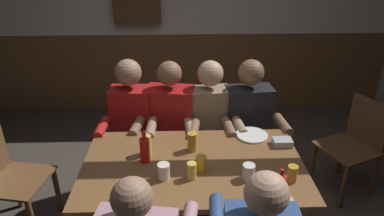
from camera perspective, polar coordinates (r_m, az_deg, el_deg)
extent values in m
cube|color=brown|center=(4.74, -0.90, 5.92)|extent=(5.29, 0.12, 1.05)
cube|color=brown|center=(2.46, 0.20, -9.40)|extent=(1.52, 0.91, 0.04)
cylinder|color=brown|center=(3.04, -13.27, -11.09)|extent=(0.08, 0.08, 0.71)
cylinder|color=brown|center=(3.08, 12.93, -10.58)|extent=(0.08, 0.08, 0.71)
cube|color=#AD1919|center=(3.13, -9.76, -1.44)|extent=(0.35, 0.23, 0.54)
sphere|color=#9E755B|center=(2.97, -10.36, 5.68)|extent=(0.23, 0.23, 0.23)
cylinder|color=#33724C|center=(3.11, -8.15, -6.87)|extent=(0.15, 0.42, 0.13)
cylinder|color=#33724C|center=(3.15, -11.57, -6.78)|extent=(0.15, 0.42, 0.13)
cylinder|color=#33724C|center=(3.11, -8.38, -13.10)|extent=(0.10, 0.10, 0.42)
cylinder|color=#33724C|center=(3.14, -11.86, -12.94)|extent=(0.10, 0.10, 0.42)
cylinder|color=#9E755B|center=(2.87, -6.66, -3.29)|extent=(0.09, 0.28, 0.08)
cylinder|color=#AD1919|center=(2.95, -14.45, -3.16)|extent=(0.09, 0.28, 0.08)
cube|color=#AD1919|center=(3.10, -3.48, -1.38)|extent=(0.44, 0.30, 0.54)
sphere|color=brown|center=(2.94, -3.69, 5.64)|extent=(0.21, 0.21, 0.21)
cylinder|color=#6B2D66|center=(3.09, -1.75, -6.84)|extent=(0.19, 0.42, 0.13)
cylinder|color=#6B2D66|center=(3.13, -5.85, -6.53)|extent=(0.19, 0.42, 0.13)
cylinder|color=#6B2D66|center=(3.09, -2.24, -13.04)|extent=(0.10, 0.10, 0.42)
cylinder|color=#6B2D66|center=(3.13, -6.42, -12.65)|extent=(0.10, 0.10, 0.42)
cylinder|color=brown|center=(2.84, 0.27, -3.56)|extent=(0.12, 0.29, 0.08)
cylinder|color=brown|center=(2.92, -8.92, -2.96)|extent=(0.12, 0.29, 0.08)
cube|color=#997F60|center=(3.11, 2.84, -1.37)|extent=(0.37, 0.25, 0.53)
sphere|color=tan|center=(2.95, 3.01, 5.63)|extent=(0.22, 0.22, 0.22)
cylinder|color=#AD1919|center=(3.14, 4.94, -6.42)|extent=(0.17, 0.40, 0.13)
cylinder|color=#AD1919|center=(3.10, 1.44, -6.70)|extent=(0.17, 0.40, 0.13)
cylinder|color=#AD1919|center=(3.14, 5.50, -12.44)|extent=(0.10, 0.10, 0.42)
cylinder|color=#AD1919|center=(3.11, 1.95, -12.78)|extent=(0.10, 0.10, 0.42)
cylinder|color=#997F60|center=(2.93, 7.66, -2.86)|extent=(0.11, 0.29, 0.08)
cylinder|color=#997F60|center=(2.86, -0.33, -3.41)|extent=(0.11, 0.29, 0.08)
cube|color=black|center=(3.16, 9.05, -1.21)|extent=(0.42, 0.25, 0.54)
sphere|color=brown|center=(3.00, 9.59, 5.73)|extent=(0.22, 0.22, 0.22)
cylinder|color=#B78493|center=(3.18, 11.41, -6.38)|extent=(0.17, 0.44, 0.13)
cylinder|color=#B78493|center=(3.12, 7.57, -6.73)|extent=(0.17, 0.44, 0.13)
cylinder|color=#B78493|center=(3.17, 12.17, -12.54)|extent=(0.10, 0.10, 0.42)
cylinder|color=#B78493|center=(3.11, 8.26, -13.01)|extent=(0.10, 0.10, 0.42)
cylinder|color=brown|center=(3.01, 14.54, -2.65)|extent=(0.11, 0.29, 0.08)
cylinder|color=brown|center=(2.88, 6.02, -3.28)|extent=(0.11, 0.29, 0.08)
sphere|color=#9E755B|center=(1.65, -9.75, -14.21)|extent=(0.20, 0.20, 0.20)
sphere|color=tan|center=(1.67, 12.01, -13.44)|extent=(0.21, 0.21, 0.21)
cylinder|color=#2D4C84|center=(2.08, 4.02, -16.87)|extent=(0.10, 0.29, 0.08)
cube|color=brown|center=(3.11, -26.47, -10.51)|extent=(0.51, 0.51, 0.02)
cylinder|color=brown|center=(3.27, -21.04, -12.41)|extent=(0.04, 0.04, 0.44)
cylinder|color=brown|center=(3.46, -26.67, -11.30)|extent=(0.04, 0.04, 0.44)
cube|color=brown|center=(3.46, 23.94, -6.01)|extent=(0.58, 0.58, 0.02)
cube|color=brown|center=(3.51, 26.76, -2.08)|extent=(0.19, 0.37, 0.42)
cylinder|color=brown|center=(3.36, 23.41, -11.68)|extent=(0.04, 0.04, 0.44)
cylinder|color=brown|center=(3.56, 18.96, -8.55)|extent=(0.04, 0.04, 0.44)
cylinder|color=brown|center=(3.63, 27.51, -9.66)|extent=(0.04, 0.04, 0.44)
cylinder|color=brown|center=(3.81, 23.15, -6.89)|extent=(0.04, 0.04, 0.44)
cube|color=#B2B7BC|center=(2.72, 14.48, -5.40)|extent=(0.14, 0.10, 0.05)
cylinder|color=white|center=(2.79, 9.71, -4.37)|extent=(0.25, 0.25, 0.01)
cylinder|color=red|center=(2.17, 14.08, -12.50)|extent=(0.06, 0.06, 0.16)
cylinder|color=red|center=(2.11, 14.39, -10.25)|extent=(0.02, 0.02, 0.05)
cylinder|color=red|center=(2.44, -7.69, -6.84)|extent=(0.07, 0.07, 0.18)
cylinder|color=red|center=(2.38, -7.86, -4.44)|extent=(0.03, 0.03, 0.06)
cylinder|color=white|center=(2.29, -4.62, -10.22)|extent=(0.08, 0.08, 0.11)
cylinder|color=gold|center=(2.36, 1.51, -9.00)|extent=(0.07, 0.07, 0.11)
cylinder|color=gold|center=(2.55, 0.14, -5.50)|extent=(0.07, 0.07, 0.14)
cylinder|color=#E5C64C|center=(2.53, -7.40, -5.97)|extent=(0.07, 0.07, 0.15)
cylinder|color=white|center=(2.31, 9.18, -10.20)|extent=(0.08, 0.08, 0.10)
cylinder|color=gold|center=(2.35, 15.99, -10.23)|extent=(0.07, 0.07, 0.11)
cylinder|color=#E5C64C|center=(2.28, -0.04, -10.16)|extent=(0.06, 0.06, 0.12)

